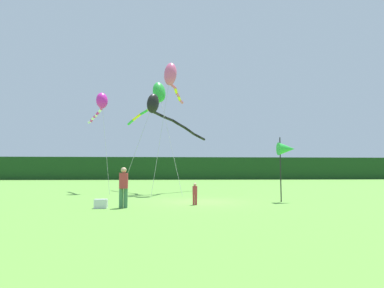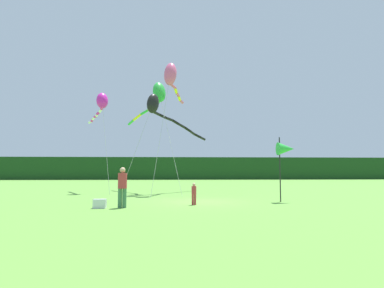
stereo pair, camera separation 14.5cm
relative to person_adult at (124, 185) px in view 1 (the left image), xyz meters
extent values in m
plane|color=#5B9338|center=(3.61, 2.64, -1.00)|extent=(120.00, 120.00, 0.00)
cube|color=#193D19|center=(3.61, 47.64, 1.08)|extent=(108.00, 3.59, 4.16)
cylinder|color=#3F724C|center=(-0.10, 0.00, -0.57)|extent=(0.18, 0.18, 0.86)
cylinder|color=#3F724C|center=(0.10, 0.00, -0.57)|extent=(0.18, 0.18, 0.86)
cylinder|color=#B23338|center=(0.00, 0.00, 0.20)|extent=(0.39, 0.39, 0.68)
sphere|color=tan|center=(0.00, 0.00, 0.67)|extent=(0.25, 0.25, 0.25)
cylinder|color=#B23338|center=(3.20, 1.09, -0.75)|extent=(0.11, 0.11, 0.50)
cylinder|color=#B23338|center=(3.32, 1.09, -0.75)|extent=(0.11, 0.11, 0.50)
cylinder|color=#B23338|center=(3.26, 1.09, -0.30)|extent=(0.23, 0.23, 0.40)
sphere|color=tan|center=(3.26, 1.09, -0.03)|extent=(0.15, 0.15, 0.15)
cube|color=silver|center=(-0.95, -0.09, -0.80)|extent=(0.55, 0.31, 0.40)
cylinder|color=black|center=(7.94, 2.38, 0.71)|extent=(0.06, 0.06, 3.43)
cone|color=green|center=(8.29, 2.38, 1.81)|extent=(0.90, 0.70, 0.70)
cylinder|color=#B2B2B2|center=(-2.64, 9.26, 2.49)|extent=(1.09, 1.93, 6.99)
ellipsoid|color=#E026B2|center=(-3.17, 10.22, 5.98)|extent=(1.24, 1.29, 1.37)
cylinder|color=#E026B2|center=(-3.24, 10.41, 5.44)|extent=(0.34, 0.50, 0.28)
cylinder|color=white|center=(-3.42, 10.79, 5.33)|extent=(0.42, 0.51, 0.33)
cylinder|color=#E026B2|center=(-3.65, 11.14, 5.19)|extent=(0.44, 0.51, 0.33)
cylinder|color=white|center=(-3.85, 11.51, 5.09)|extent=(0.36, 0.50, 0.27)
cylinder|color=#E026B2|center=(-4.05, 11.88, 5.03)|extent=(0.40, 0.48, 0.24)
cylinder|color=white|center=(-4.28, 12.23, 4.95)|extent=(0.44, 0.50, 0.31)
cylinder|color=#E026B2|center=(-4.48, 12.59, 4.83)|extent=(0.37, 0.51, 0.31)
cylinder|color=white|center=(-4.71, 12.94, 4.74)|extent=(0.45, 0.47, 0.26)
cylinder|color=#B2B2B2|center=(1.47, 6.75, 3.28)|extent=(1.15, 2.99, 8.56)
ellipsoid|color=#E5598C|center=(2.03, 8.24, 7.55)|extent=(1.26, 1.41, 1.89)
cylinder|color=#E5598C|center=(2.20, 8.49, 6.77)|extent=(0.54, 0.67, 0.37)
cylinder|color=yellow|center=(2.43, 9.05, 6.58)|extent=(0.31, 0.70, 0.38)
cylinder|color=#E5598C|center=(2.56, 9.65, 6.43)|extent=(0.36, 0.68, 0.31)
cylinder|color=yellow|center=(2.70, 10.26, 6.28)|extent=(0.33, 0.70, 0.38)
cylinder|color=#E5598C|center=(2.88, 10.84, 6.14)|extent=(0.43, 0.68, 0.30)
cylinder|color=#B2B2B2|center=(-0.16, 7.16, 2.20)|extent=(1.96, 2.13, 6.40)
ellipsoid|color=black|center=(0.81, 8.22, 5.39)|extent=(1.37, 1.41, 1.64)
cylinder|color=black|center=(1.02, 8.51, 4.76)|extent=(0.61, 0.74, 0.31)
cylinder|color=black|center=(1.47, 9.09, 4.64)|extent=(0.65, 0.72, 0.34)
cylinder|color=black|center=(1.95, 9.65, 4.52)|extent=(0.65, 0.70, 0.29)
cylinder|color=black|center=(2.42, 10.21, 4.38)|extent=(0.64, 0.74, 0.38)
cylinder|color=black|center=(2.91, 10.76, 4.18)|extent=(0.71, 0.69, 0.41)
cylinder|color=black|center=(3.39, 11.31, 3.97)|extent=(0.63, 0.75, 0.39)
cylinder|color=black|center=(3.81, 11.90, 3.77)|extent=(0.61, 0.76, 0.39)
cylinder|color=black|center=(4.28, 12.47, 3.58)|extent=(0.69, 0.70, 0.38)
cylinder|color=black|center=(4.76, 13.02, 3.41)|extent=(0.63, 0.73, 0.34)
cylinder|color=#B2B2B2|center=(2.02, 8.07, 2.80)|extent=(1.70, 3.50, 7.62)
ellipsoid|color=green|center=(1.18, 9.81, 6.61)|extent=(1.42, 1.52, 1.80)
cylinder|color=green|center=(1.07, 10.36, 5.86)|extent=(0.43, 1.16, 0.37)
cylinder|color=yellow|center=(0.60, 11.33, 5.68)|extent=(0.89, 1.01, 0.38)
cylinder|color=green|center=(-0.10, 12.20, 5.49)|extent=(0.86, 1.04, 0.40)
cylinder|color=yellow|center=(-0.79, 13.07, 5.21)|extent=(0.91, 1.03, 0.55)
cylinder|color=green|center=(-1.43, 13.99, 4.90)|extent=(0.75, 1.11, 0.45)
camera|label=1|loc=(2.09, -14.81, 0.64)|focal=30.67mm
camera|label=2|loc=(2.23, -14.82, 0.64)|focal=30.67mm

